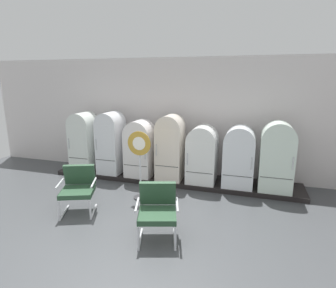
{
  "coord_description": "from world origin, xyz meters",
  "views": [
    {
      "loc": [
        1.85,
        -3.46,
        2.6
      ],
      "look_at": [
        -0.04,
        2.75,
        1.04
      ],
      "focal_mm": 29.55,
      "sensor_mm": 36.0,
      "label": 1
    }
  ],
  "objects": [
    {
      "name": "refrigerator_3",
      "position": [
        -0.03,
        2.89,
        0.97
      ],
      "size": [
        0.63,
        0.63,
        1.62
      ],
      "color": "silver",
      "rests_on": "display_plinth"
    },
    {
      "name": "refrigerator_1",
      "position": [
        -1.68,
        2.93,
        0.97
      ],
      "size": [
        0.59,
        0.71,
        1.62
      ],
      "color": "white",
      "rests_on": "display_plinth"
    },
    {
      "name": "refrigerator_5",
      "position": [
        1.63,
        2.93,
        0.85
      ],
      "size": [
        0.69,
        0.7,
        1.42
      ],
      "color": "white",
      "rests_on": "display_plinth"
    },
    {
      "name": "ground",
      "position": [
        0.0,
        0.0,
        -0.03
      ],
      "size": [
        12.0,
        10.0,
        0.05
      ],
      "primitive_type": "cube",
      "color": "#404245"
    },
    {
      "name": "sign_stand",
      "position": [
        -0.38,
        1.78,
        0.79
      ],
      "size": [
        0.52,
        0.32,
        1.51
      ],
      "color": "#2D2D30",
      "rests_on": "ground"
    },
    {
      "name": "armchair_left",
      "position": [
        -1.32,
        0.88,
        0.52
      ],
      "size": [
        0.82,
        0.84,
        0.92
      ],
      "color": "silver",
      "rests_on": "ground"
    },
    {
      "name": "refrigerator_2",
      "position": [
        -0.85,
        2.9,
        0.87
      ],
      "size": [
        0.67,
        0.65,
        1.45
      ],
      "color": "white",
      "rests_on": "display_plinth"
    },
    {
      "name": "back_wall",
      "position": [
        0.0,
        3.66,
        1.57
      ],
      "size": [
        11.76,
        0.12,
        3.11
      ],
      "color": "silver",
      "rests_on": "ground"
    },
    {
      "name": "armchair_right",
      "position": [
        0.48,
        0.45,
        0.52
      ],
      "size": [
        0.79,
        0.81,
        0.92
      ],
      "color": "silver",
      "rests_on": "ground"
    },
    {
      "name": "refrigerator_6",
      "position": [
        2.44,
        2.89,
        0.93
      ],
      "size": [
        0.72,
        0.63,
        1.56
      ],
      "color": "silver",
      "rests_on": "display_plinth"
    },
    {
      "name": "refrigerator_0",
      "position": [
        -2.49,
        2.91,
        0.95
      ],
      "size": [
        0.62,
        0.67,
        1.58
      ],
      "color": "silver",
      "rests_on": "display_plinth"
    },
    {
      "name": "display_plinth",
      "position": [
        0.0,
        3.02,
        0.05
      ],
      "size": [
        6.3,
        0.95,
        0.11
      ],
      "primitive_type": "cube",
      "color": "black",
      "rests_on": "ground"
    },
    {
      "name": "refrigerator_4",
      "position": [
        0.76,
        2.92,
        0.83
      ],
      "size": [
        0.69,
        0.7,
        1.39
      ],
      "color": "white",
      "rests_on": "display_plinth"
    }
  ]
}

